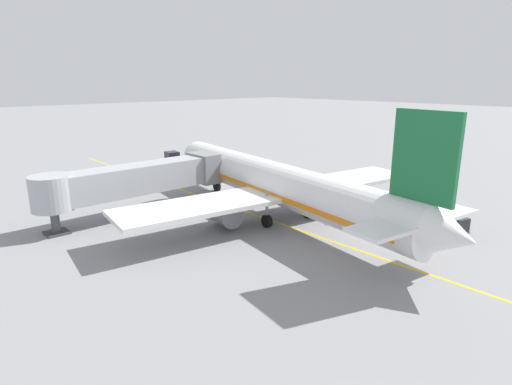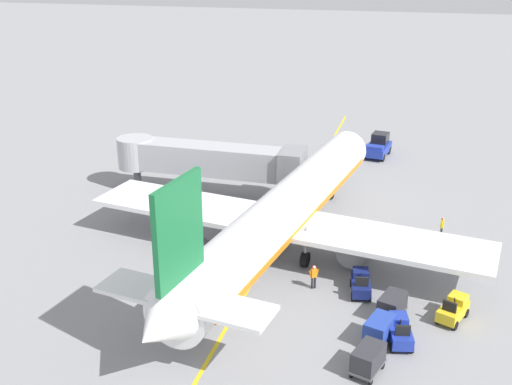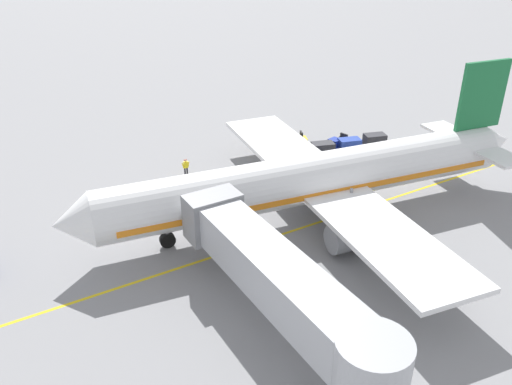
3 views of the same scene
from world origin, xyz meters
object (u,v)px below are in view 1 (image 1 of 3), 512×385
Objects in this scene: baggage_tug_lead at (406,200)px; ground_crew_loader at (313,199)px; baggage_tug_spare at (359,208)px; baggage_cart_second_in_train at (422,214)px; baggage_tug_trailing at (423,213)px; parked_airliner at (277,184)px; baggage_cart_front at (396,206)px; pushback_tractor at (175,161)px; ground_crew_marshaller at (311,178)px; jet_bridge at (134,179)px; ground_crew_wing_walker at (341,212)px; baggage_cart_third_in_train at (454,223)px.

baggage_tug_lead is 1.64× the size of ground_crew_loader.
baggage_cart_second_in_train is at bearing -72.66° from baggage_tug_spare.
baggage_tug_trailing is at bearing -64.97° from ground_crew_loader.
parked_airliner reaches higher than baggage_cart_front.
baggage_tug_spare is (1.54, -29.92, -0.39)m from pushback_tractor.
parked_airliner is 8.24m from baggage_tug_spare.
baggage_tug_lead is 1.03× the size of baggage_tug_trailing.
parked_airliner is at bearing 174.77° from ground_crew_loader.
baggage_tug_trailing is at bearing -98.89° from ground_crew_marshaller.
pushback_tractor reaches higher than baggage_tug_trailing.
baggage_cart_second_in_train is (3.19, -35.21, -0.15)m from pushback_tractor.
jet_bridge reaches higher than baggage_tug_trailing.
ground_crew_loader is at bearing 109.38° from baggage_tug_spare.
parked_airliner is at bearing -100.65° from pushback_tractor.
pushback_tractor is 30.15m from ground_crew_wing_walker.
baggage_tug_lead is (7.35, -31.54, -0.39)m from pushback_tractor.
baggage_tug_trailing is at bearing -38.62° from ground_crew_wing_walker.
pushback_tractor is at bearing 94.27° from baggage_cart_third_in_train.
baggage_tug_trailing is 5.63m from baggage_tug_spare.
ground_crew_marshaller is at bearing 63.45° from baggage_tug_spare.
ground_crew_marshaller reaches higher than baggage_cart_third_in_train.
baggage_tug_spare is 5.55m from baggage_cart_second_in_train.
parked_airliner is at bearing 139.45° from baggage_cart_front.
ground_crew_loader is at bearing 141.00° from baggage_tug_lead.
jet_bridge is 6.64× the size of baggage_tug_spare.
parked_airliner is 22.06× the size of ground_crew_loader.
ground_crew_loader is (14.03, -9.71, -2.51)m from jet_bridge.
ground_crew_loader is 1.00× the size of ground_crew_marshaller.
baggage_tug_spare is (-5.81, 1.63, 0.00)m from baggage_tug_lead.
baggage_tug_spare is 3.31m from baggage_cart_front.
jet_bridge reaches higher than baggage_tug_lead.
jet_bridge reaches higher than baggage_cart_third_in_train.
jet_bridge is at bearing 134.09° from baggage_tug_trailing.
pushback_tractor is at bearing 79.35° from parked_airliner.
jet_bridge is (-9.27, 9.28, 0.27)m from parked_airliner.
jet_bridge reaches higher than ground_crew_wing_walker.
baggage_tug_lead is 9.03m from ground_crew_wing_walker.
parked_airliner is 7.96× the size of pushback_tractor.
jet_bridge is 3.78× the size of pushback_tractor.
baggage_cart_second_in_train is (-0.53, -2.80, 0.00)m from baggage_cart_front.
baggage_tug_lead is at bearing 55.67° from baggage_cart_third_in_train.
baggage_cart_front is (2.18, -2.49, 0.24)m from baggage_tug_spare.
baggage_cart_front is (17.72, -16.51, -2.51)m from jet_bridge.
baggage_tug_lead is 6.04m from baggage_tug_spare.
baggage_cart_front is at bearing -42.97° from jet_bridge.
baggage_tug_trailing is at bearing -132.82° from baggage_tug_lead.
pushback_tractor is 35.35m from baggage_cart_second_in_train.
baggage_cart_front is 13.17m from ground_crew_marshaller.
ground_crew_loader is at bearing 102.71° from baggage_cart_third_in_train.
baggage_tug_trailing is at bearing -75.92° from baggage_cart_front.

